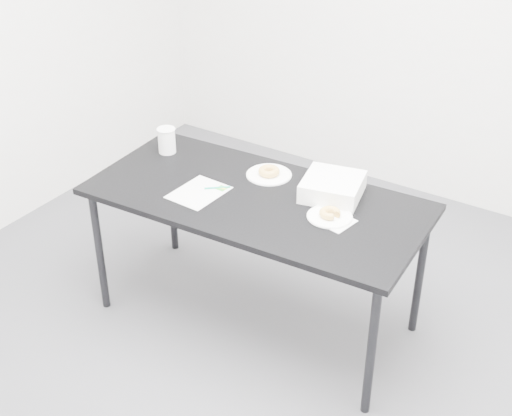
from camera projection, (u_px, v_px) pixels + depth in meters
The scene contains 13 objects.
floor at pixel (253, 343), 3.75m from camera, with size 4.00×4.00×0.00m, color #49484D.
table at pixel (256, 207), 3.56m from camera, with size 1.73×0.88×0.77m.
scorecard at pixel (199, 192), 3.57m from camera, with size 0.22×0.28×0.00m, color white.
logo_patch at pixel (222, 188), 3.60m from camera, with size 0.05×0.05×0.00m, color green.
pen at pixel (217, 188), 3.60m from camera, with size 0.01×0.01×0.13m, color #0D8F72.
napkin at pixel (336, 221), 3.33m from camera, with size 0.15×0.15×0.00m, color white.
plate_near at pixel (330, 216), 3.36m from camera, with size 0.22×0.22×0.01m, color white.
donut_near at pixel (330, 213), 3.35m from camera, with size 0.10×0.10×0.03m, color gold.
plate_far at pixel (269, 175), 3.72m from camera, with size 0.24×0.24×0.01m, color white.
donut_far at pixel (269, 171), 3.71m from camera, with size 0.11×0.11×0.04m, color gold.
coffee_cup at pixel (167, 140), 3.91m from camera, with size 0.09×0.09×0.14m, color white.
cup_lid at pixel (325, 189), 3.59m from camera, with size 0.09×0.09×0.01m, color white.
bakery_box at pixel (333, 187), 3.52m from camera, with size 0.28×0.28×0.09m, color white.
Camera 1 is at (1.55, -2.38, 2.56)m, focal length 50.00 mm.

